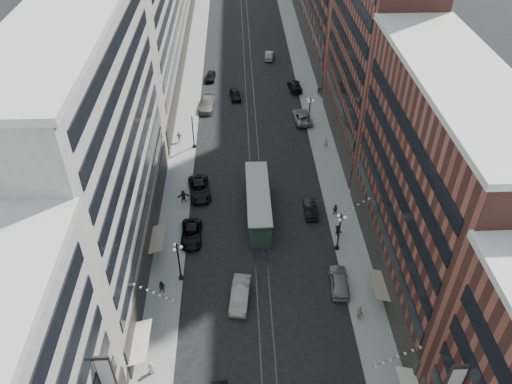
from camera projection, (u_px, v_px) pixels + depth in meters
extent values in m
plane|color=black|center=(252.00, 130.00, 81.80)|extent=(220.00, 220.00, 0.00)
cube|color=gray|center=(189.00, 101.00, 89.21)|extent=(4.00, 180.00, 0.15)
cube|color=gray|center=(311.00, 99.00, 89.92)|extent=(4.00, 180.00, 0.15)
cube|color=#2D2D33|center=(246.00, 101.00, 89.59)|extent=(0.12, 180.00, 0.02)
cube|color=#2D2D33|center=(254.00, 100.00, 89.63)|extent=(0.12, 180.00, 0.02)
cube|color=#ACA899|center=(97.00, 154.00, 51.42)|extent=(8.00, 36.00, 28.00)
cube|color=brown|center=(433.00, 191.00, 49.86)|extent=(8.00, 30.00, 24.00)
cube|color=brown|center=(381.00, 7.00, 66.14)|extent=(8.00, 26.00, 42.00)
cylinder|color=black|center=(181.00, 278.00, 56.31)|extent=(0.56, 0.56, 0.30)
cylinder|color=black|center=(179.00, 263.00, 54.78)|extent=(0.18, 0.18, 5.20)
sphere|color=black|center=(176.00, 244.00, 53.03)|extent=(0.24, 0.24, 0.24)
sphere|color=white|center=(181.00, 247.00, 53.30)|extent=(0.36, 0.36, 0.36)
sphere|color=white|center=(175.00, 245.00, 53.58)|extent=(0.36, 0.36, 0.36)
sphere|color=white|center=(174.00, 250.00, 52.97)|extent=(0.36, 0.36, 0.36)
cylinder|color=black|center=(194.00, 146.00, 77.41)|extent=(0.56, 0.56, 0.30)
cylinder|color=black|center=(193.00, 133.00, 75.88)|extent=(0.18, 0.18, 5.20)
sphere|color=black|center=(192.00, 117.00, 74.14)|extent=(0.24, 0.24, 0.24)
sphere|color=white|center=(195.00, 119.00, 74.40)|extent=(0.36, 0.36, 0.36)
sphere|color=white|center=(190.00, 118.00, 74.68)|extent=(0.36, 0.36, 0.36)
sphere|color=white|center=(190.00, 120.00, 74.07)|extent=(0.36, 0.36, 0.36)
cylinder|color=black|center=(337.00, 248.00, 60.03)|extent=(0.56, 0.56, 0.30)
cylinder|color=black|center=(339.00, 233.00, 58.50)|extent=(0.18, 0.18, 5.20)
sphere|color=black|center=(341.00, 215.00, 56.76)|extent=(0.24, 0.24, 0.24)
sphere|color=white|center=(345.00, 217.00, 57.02)|extent=(0.36, 0.36, 0.36)
sphere|color=white|center=(339.00, 215.00, 57.30)|extent=(0.36, 0.36, 0.36)
sphere|color=white|center=(340.00, 220.00, 56.69)|extent=(0.36, 0.36, 0.36)
cylinder|color=black|center=(308.00, 127.00, 81.91)|extent=(0.56, 0.56, 0.30)
cylinder|color=black|center=(309.00, 114.00, 80.38)|extent=(0.18, 0.18, 5.20)
sphere|color=black|center=(310.00, 98.00, 78.64)|extent=(0.24, 0.24, 0.24)
sphere|color=white|center=(313.00, 100.00, 78.90)|extent=(0.36, 0.36, 0.36)
sphere|color=white|center=(308.00, 99.00, 79.19)|extent=(0.36, 0.36, 0.36)
sphere|color=white|center=(309.00, 102.00, 78.58)|extent=(0.36, 0.36, 0.36)
cube|color=#243929|center=(258.00, 205.00, 64.51)|extent=(2.71, 13.02, 2.82)
cube|color=gray|center=(258.00, 195.00, 63.42)|extent=(1.74, 11.94, 0.65)
cube|color=gray|center=(258.00, 192.00, 63.15)|extent=(2.93, 13.24, 0.16)
cylinder|color=black|center=(260.00, 237.00, 61.33)|extent=(2.50, 0.76, 0.76)
cylinder|color=black|center=(256.00, 188.00, 68.96)|extent=(2.50, 0.76, 0.76)
imported|color=black|center=(191.00, 234.00, 61.26)|extent=(2.60, 5.43, 1.49)
imported|color=slate|center=(339.00, 281.00, 55.14)|extent=(2.39, 5.24, 1.74)
imported|color=beige|center=(151.00, 367.00, 46.77)|extent=(0.84, 0.61, 1.53)
imported|color=black|center=(162.00, 287.00, 54.39)|extent=(0.87, 0.63, 1.61)
imported|color=#B0A992|center=(360.00, 312.00, 51.51)|extent=(0.92, 1.23, 1.91)
imported|color=black|center=(199.00, 189.00, 68.14)|extent=(3.54, 6.30, 1.66)
imported|color=#66635A|center=(207.00, 104.00, 86.82)|extent=(3.06, 6.33, 1.78)
imported|color=black|center=(211.00, 76.00, 95.78)|extent=(2.04, 4.32, 1.43)
imported|color=black|center=(310.00, 209.00, 65.07)|extent=(1.56, 4.37, 1.44)
imported|color=gray|center=(302.00, 117.00, 83.46)|extent=(3.29, 6.10, 1.62)
imported|color=black|center=(295.00, 86.00, 92.46)|extent=(2.58, 5.50, 1.55)
imported|color=black|center=(235.00, 95.00, 89.78)|extent=(2.25, 4.52, 1.48)
imported|color=slate|center=(269.00, 56.00, 103.30)|extent=(2.15, 4.68, 1.49)
imported|color=black|center=(183.00, 196.00, 66.50)|extent=(1.77, 0.81, 1.84)
imported|color=#B2A893|center=(179.00, 137.00, 78.12)|extent=(1.12, 0.64, 1.81)
imported|color=black|center=(335.00, 210.00, 64.55)|extent=(0.88, 0.66, 1.61)
imported|color=#AFA591|center=(325.00, 143.00, 76.74)|extent=(0.69, 0.47, 1.86)
imported|color=black|center=(319.00, 91.00, 90.45)|extent=(1.05, 0.58, 1.54)
imported|color=gray|center=(240.00, 294.00, 53.66)|extent=(2.58, 5.61, 1.78)
imported|color=black|center=(338.00, 230.00, 61.55)|extent=(0.91, 1.49, 1.55)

